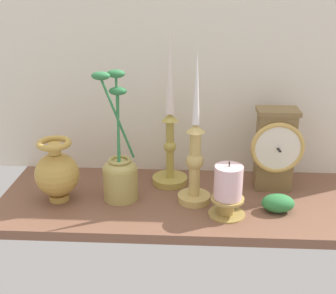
{
  "coord_description": "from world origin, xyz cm",
  "views": [
    {
      "loc": [
        -1.19,
        -101.91,
        53.8
      ],
      "look_at": [
        -6.69,
        0.0,
        14.0
      ],
      "focal_mm": 47.36,
      "sensor_mm": 36.0,
      "label": 1
    }
  ],
  "objects_px": {
    "candlestick_tall_left": "(170,138)",
    "brass_vase_bulbous": "(57,172)",
    "candlestick_tall_center": "(195,160)",
    "brass_vase_jar": "(120,171)",
    "pillar_candle_front": "(228,190)",
    "mantel_clock": "(275,148)"
  },
  "relations": [
    {
      "from": "mantel_clock",
      "to": "pillar_candle_front",
      "type": "relative_size",
      "value": 1.59
    },
    {
      "from": "candlestick_tall_center",
      "to": "pillar_candle_front",
      "type": "distance_m",
      "value": 0.11
    },
    {
      "from": "candlestick_tall_left",
      "to": "pillar_candle_front",
      "type": "distance_m",
      "value": 0.23
    },
    {
      "from": "mantel_clock",
      "to": "pillar_candle_front",
      "type": "bearing_deg",
      "value": -130.99
    },
    {
      "from": "brass_vase_jar",
      "to": "candlestick_tall_left",
      "type": "bearing_deg",
      "value": 38.38
    },
    {
      "from": "brass_vase_bulbous",
      "to": "candlestick_tall_left",
      "type": "bearing_deg",
      "value": 22.3
    },
    {
      "from": "mantel_clock",
      "to": "candlestick_tall_left",
      "type": "bearing_deg",
      "value": 176.94
    },
    {
      "from": "candlestick_tall_left",
      "to": "brass_vase_jar",
      "type": "distance_m",
      "value": 0.16
    },
    {
      "from": "mantel_clock",
      "to": "candlestick_tall_left",
      "type": "xyz_separation_m",
      "value": [
        -0.28,
        0.01,
        0.02
      ]
    },
    {
      "from": "candlestick_tall_left",
      "to": "brass_vase_bulbous",
      "type": "height_order",
      "value": "candlestick_tall_left"
    },
    {
      "from": "candlestick_tall_center",
      "to": "brass_vase_jar",
      "type": "xyz_separation_m",
      "value": [
        -0.19,
        0.01,
        -0.04
      ]
    },
    {
      "from": "brass_vase_bulbous",
      "to": "brass_vase_jar",
      "type": "height_order",
      "value": "brass_vase_jar"
    },
    {
      "from": "brass_vase_jar",
      "to": "pillar_candle_front",
      "type": "bearing_deg",
      "value": -14.66
    },
    {
      "from": "brass_vase_jar",
      "to": "pillar_candle_front",
      "type": "distance_m",
      "value": 0.28
    },
    {
      "from": "brass_vase_bulbous",
      "to": "brass_vase_jar",
      "type": "bearing_deg",
      "value": 6.39
    },
    {
      "from": "candlestick_tall_left",
      "to": "candlestick_tall_center",
      "type": "height_order",
      "value": "candlestick_tall_left"
    },
    {
      "from": "candlestick_tall_left",
      "to": "brass_vase_bulbous",
      "type": "relative_size",
      "value": 2.57
    },
    {
      "from": "candlestick_tall_center",
      "to": "pillar_candle_front",
      "type": "height_order",
      "value": "candlestick_tall_center"
    },
    {
      "from": "candlestick_tall_left",
      "to": "brass_vase_jar",
      "type": "height_order",
      "value": "candlestick_tall_left"
    },
    {
      "from": "brass_vase_jar",
      "to": "brass_vase_bulbous",
      "type": "bearing_deg",
      "value": -173.61
    },
    {
      "from": "candlestick_tall_center",
      "to": "brass_vase_bulbous",
      "type": "relative_size",
      "value": 2.37
    },
    {
      "from": "pillar_candle_front",
      "to": "brass_vase_jar",
      "type": "bearing_deg",
      "value": 165.34
    }
  ]
}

